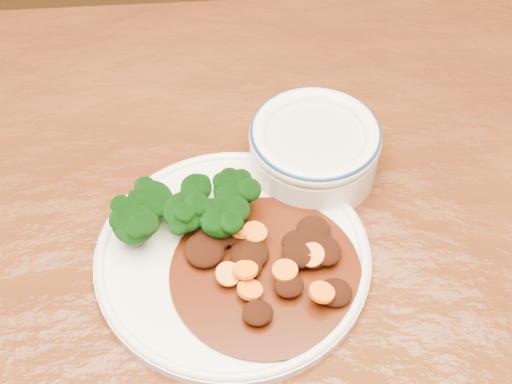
{
  "coord_description": "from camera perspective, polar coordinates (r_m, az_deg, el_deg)",
  "views": [
    {
      "loc": [
        -0.01,
        -0.3,
        1.28
      ],
      "look_at": [
        0.03,
        0.12,
        0.77
      ],
      "focal_mm": 50.0,
      "sensor_mm": 36.0,
      "label": 1
    }
  ],
  "objects": [
    {
      "name": "dining_table",
      "position": [
        0.68,
        -1.53,
        -13.67
      ],
      "size": [
        1.51,
        0.92,
        0.75
      ],
      "rotation": [
        0.0,
        0.0,
        -0.01
      ],
      "color": "#592D0F",
      "rests_on": "ground"
    },
    {
      "name": "dinner_plate",
      "position": [
        0.63,
        -1.88,
        -5.13
      ],
      "size": [
        0.24,
        0.24,
        0.02
      ],
      "rotation": [
        0.0,
        0.0,
        -0.1
      ],
      "color": "white",
      "rests_on": "dining_table"
    },
    {
      "name": "broccoli_florets",
      "position": [
        0.63,
        -5.54,
        -1.26
      ],
      "size": [
        0.13,
        0.07,
        0.04
      ],
      "color": "#71934C",
      "rests_on": "dinner_plate"
    },
    {
      "name": "mince_stew",
      "position": [
        0.62,
        0.85,
        -5.21
      ],
      "size": [
        0.17,
        0.17,
        0.03
      ],
      "color": "#441707",
      "rests_on": "dinner_plate"
    },
    {
      "name": "dip_bowl",
      "position": [
        0.68,
        4.68,
        3.56
      ],
      "size": [
        0.13,
        0.13,
        0.06
      ],
      "rotation": [
        0.0,
        0.0,
        -0.23
      ],
      "color": "white",
      "rests_on": "dining_table"
    }
  ]
}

